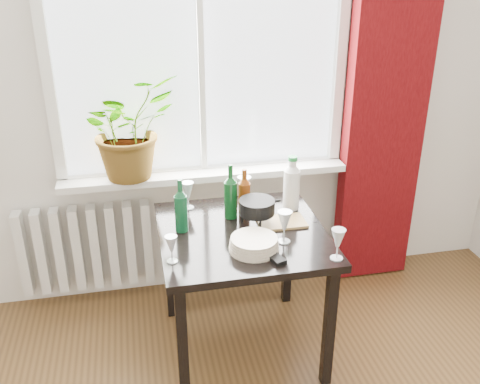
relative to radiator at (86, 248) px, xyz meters
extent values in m
cube|color=white|center=(0.75, 0.04, 1.22)|extent=(1.72, 0.08, 1.62)
cube|color=white|center=(0.75, -0.03, 0.44)|extent=(1.72, 0.20, 0.04)
cube|color=#3D0507|center=(1.87, -0.06, 0.92)|extent=(0.50, 0.12, 2.56)
cube|color=silver|center=(0.00, 0.00, 0.00)|extent=(0.80, 0.10, 0.55)
cube|color=black|center=(0.85, -0.63, 0.34)|extent=(0.85, 0.85, 0.04)
cube|color=black|center=(0.48, -1.00, -0.03)|extent=(0.05, 0.05, 0.70)
cube|color=black|center=(0.48, -0.27, -0.03)|extent=(0.05, 0.05, 0.70)
cube|color=black|center=(1.21, -1.00, -0.03)|extent=(0.05, 0.05, 0.70)
cube|color=black|center=(1.21, -0.27, -0.03)|extent=(0.05, 0.05, 0.70)
imported|color=#3A691C|center=(0.32, -0.03, 0.76)|extent=(0.70, 0.68, 0.60)
cylinder|color=beige|center=(0.87, -0.83, 0.39)|extent=(0.28, 0.28, 0.07)
cube|color=black|center=(0.93, -0.90, 0.37)|extent=(0.11, 0.20, 0.02)
cube|color=#A6824B|center=(1.07, -0.59, 0.37)|extent=(0.25, 0.16, 0.01)
camera|label=1|loc=(0.34, -2.99, 1.69)|focal=40.00mm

